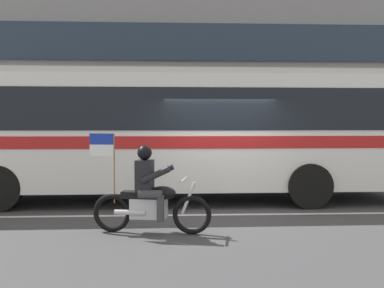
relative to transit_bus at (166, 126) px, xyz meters
name	(u,v)px	position (x,y,z in m)	size (l,w,h in m)	color
ground_plane	(220,209)	(1.22, -1.19, -1.88)	(60.00, 60.00, 0.00)	#3D3D3F
sidewalk_curb	(203,178)	(1.22, 3.91, -1.81)	(28.00, 3.80, 0.15)	#B7B2A8
lane_center_stripe	(223,215)	(1.22, -1.79, -1.88)	(26.60, 0.14, 0.01)	silver
transit_bus	(166,126)	(0.00, 0.00, 0.00)	(12.00, 2.72, 3.22)	white
motorcycle_with_rider	(150,196)	(-0.26, -3.31, -1.22)	(2.17, 0.70, 1.78)	black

